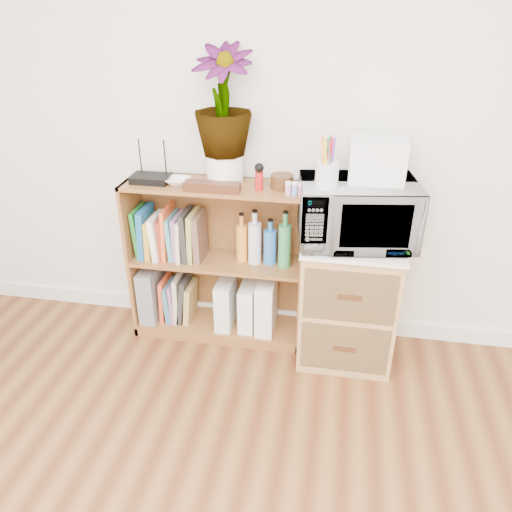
# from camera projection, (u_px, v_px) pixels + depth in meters

# --- Properties ---
(skirting_board) EXTENTS (4.00, 0.02, 0.10)m
(skirting_board) POSITION_uv_depth(u_px,v_px,m) (280.00, 316.00, 3.14)
(skirting_board) COLOR white
(skirting_board) RESTS_ON ground
(bookshelf) EXTENTS (1.00, 0.30, 0.95)m
(bookshelf) POSITION_uv_depth(u_px,v_px,m) (218.00, 263.00, 2.87)
(bookshelf) COLOR brown
(bookshelf) RESTS_ON ground
(wicker_unit) EXTENTS (0.50, 0.45, 0.70)m
(wicker_unit) POSITION_uv_depth(u_px,v_px,m) (348.00, 300.00, 2.75)
(wicker_unit) COLOR #9E7542
(wicker_unit) RESTS_ON ground
(microwave) EXTENTS (0.63, 0.47, 0.32)m
(microwave) POSITION_uv_depth(u_px,v_px,m) (357.00, 213.00, 2.49)
(microwave) COLOR white
(microwave) RESTS_ON wicker_unit
(pen_cup) EXTENTS (0.11, 0.11, 0.12)m
(pen_cup) POSITION_uv_depth(u_px,v_px,m) (327.00, 175.00, 2.33)
(pen_cup) COLOR silver
(pen_cup) RESTS_ON microwave
(small_appliance) EXTENTS (0.26, 0.22, 0.21)m
(small_appliance) POSITION_uv_depth(u_px,v_px,m) (377.00, 159.00, 2.40)
(small_appliance) COLOR white
(small_appliance) RESTS_ON microwave
(router) EXTENTS (0.20, 0.14, 0.04)m
(router) POSITION_uv_depth(u_px,v_px,m) (151.00, 179.00, 2.68)
(router) COLOR black
(router) RESTS_ON bookshelf
(white_bowl) EXTENTS (0.13, 0.13, 0.03)m
(white_bowl) POSITION_uv_depth(u_px,v_px,m) (178.00, 181.00, 2.65)
(white_bowl) COLOR white
(white_bowl) RESTS_ON bookshelf
(plant_pot) EXTENTS (0.19, 0.19, 0.16)m
(plant_pot) POSITION_uv_depth(u_px,v_px,m) (225.00, 169.00, 2.62)
(plant_pot) COLOR white
(plant_pot) RESTS_ON bookshelf
(potted_plant) EXTENTS (0.30, 0.30, 0.54)m
(potted_plant) POSITION_uv_depth(u_px,v_px,m) (223.00, 101.00, 2.46)
(potted_plant) COLOR #2B6D31
(potted_plant) RESTS_ON plant_pot
(trinket_box) EXTENTS (0.29, 0.07, 0.05)m
(trinket_box) POSITION_uv_depth(u_px,v_px,m) (212.00, 187.00, 2.55)
(trinket_box) COLOR #391C0F
(trinket_box) RESTS_ON bookshelf
(kokeshi_doll) EXTENTS (0.04, 0.04, 0.10)m
(kokeshi_doll) POSITION_uv_depth(u_px,v_px,m) (259.00, 181.00, 2.55)
(kokeshi_doll) COLOR red
(kokeshi_doll) RESTS_ON bookshelf
(wooden_bowl) EXTENTS (0.12, 0.12, 0.07)m
(wooden_bowl) POSITION_uv_depth(u_px,v_px,m) (282.00, 181.00, 2.59)
(wooden_bowl) COLOR #3D2610
(wooden_bowl) RESTS_ON bookshelf
(paint_jars) EXTENTS (0.10, 0.04, 0.05)m
(paint_jars) POSITION_uv_depth(u_px,v_px,m) (295.00, 191.00, 2.49)
(paint_jars) COLOR pink
(paint_jars) RESTS_ON bookshelf
(file_box) EXTENTS (0.10, 0.27, 0.33)m
(file_box) POSITION_uv_depth(u_px,v_px,m) (153.00, 291.00, 3.05)
(file_box) COLOR slate
(file_box) RESTS_ON bookshelf
(magazine_holder_left) EXTENTS (0.09, 0.24, 0.30)m
(magazine_holder_left) POSITION_uv_depth(u_px,v_px,m) (226.00, 302.00, 2.98)
(magazine_holder_left) COLOR silver
(magazine_holder_left) RESTS_ON bookshelf
(magazine_holder_mid) EXTENTS (0.09, 0.22, 0.28)m
(magazine_holder_mid) POSITION_uv_depth(u_px,v_px,m) (248.00, 305.00, 2.96)
(magazine_holder_mid) COLOR white
(magazine_holder_mid) RESTS_ON bookshelf
(magazine_holder_right) EXTENTS (0.10, 0.26, 0.32)m
(magazine_holder_right) POSITION_uv_depth(u_px,v_px,m) (266.00, 304.00, 2.93)
(magazine_holder_right) COLOR white
(magazine_holder_right) RESTS_ON bookshelf
(cookbooks) EXTENTS (0.39, 0.20, 0.30)m
(cookbooks) POSITION_uv_depth(u_px,v_px,m) (171.00, 234.00, 2.84)
(cookbooks) COLOR #1D6E24
(cookbooks) RESTS_ON bookshelf
(liquor_bottles) EXTENTS (0.39, 0.07, 0.32)m
(liquor_bottles) POSITION_uv_depth(u_px,v_px,m) (271.00, 240.00, 2.74)
(liquor_bottles) COLOR orange
(liquor_bottles) RESTS_ON bookshelf
(lower_books) EXTENTS (0.20, 0.19, 0.30)m
(lower_books) POSITION_uv_depth(u_px,v_px,m) (179.00, 299.00, 3.04)
(lower_books) COLOR #DA4A26
(lower_books) RESTS_ON bookshelf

